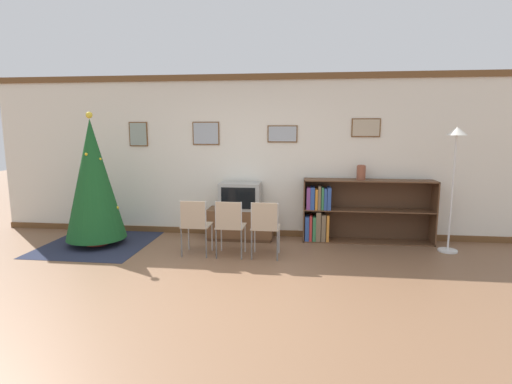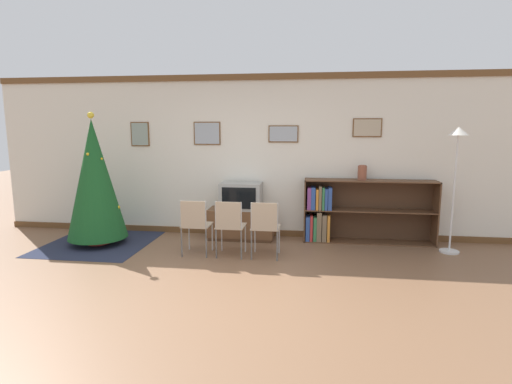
% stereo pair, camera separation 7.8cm
% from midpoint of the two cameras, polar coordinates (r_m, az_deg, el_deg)
% --- Properties ---
extents(ground_plane, '(24.00, 24.00, 0.00)m').
position_cam_midpoint_polar(ground_plane, '(4.55, -5.34, -14.63)').
color(ground_plane, brown).
extents(wall_back, '(8.92, 0.11, 2.70)m').
position_cam_midpoint_polar(wall_back, '(6.77, -0.52, 5.11)').
color(wall_back, silver).
rests_on(wall_back, ground_plane).
extents(area_rug, '(1.60, 1.67, 0.01)m').
position_cam_midpoint_polar(area_rug, '(6.89, -21.22, -6.85)').
color(area_rug, '#23283D').
rests_on(area_rug, ground_plane).
extents(christmas_tree, '(0.91, 0.91, 2.06)m').
position_cam_midpoint_polar(christmas_tree, '(6.69, -21.73, 1.65)').
color(christmas_tree, maroon).
rests_on(christmas_tree, area_rug).
extents(tv_console, '(1.08, 0.47, 0.50)m').
position_cam_midpoint_polar(tv_console, '(6.66, -1.77, -4.55)').
color(tv_console, '#4C311E').
rests_on(tv_console, ground_plane).
extents(television, '(0.67, 0.45, 0.44)m').
position_cam_midpoint_polar(television, '(6.56, -1.79, -0.56)').
color(television, '#9E9E99').
rests_on(television, tv_console).
extents(folding_chair_left, '(0.40, 0.40, 0.82)m').
position_cam_midpoint_polar(folding_chair_left, '(5.80, -8.29, -4.49)').
color(folding_chair_left, tan).
rests_on(folding_chair_left, ground_plane).
extents(folding_chair_center, '(0.40, 0.40, 0.82)m').
position_cam_midpoint_polar(folding_chair_center, '(5.68, -3.38, -4.69)').
color(folding_chair_center, tan).
rests_on(folding_chair_center, ground_plane).
extents(folding_chair_right, '(0.40, 0.40, 0.82)m').
position_cam_midpoint_polar(folding_chair_right, '(5.61, 1.71, -4.86)').
color(folding_chair_right, tan).
rests_on(folding_chair_right, ground_plane).
extents(bookshelf, '(2.06, 0.36, 1.01)m').
position_cam_midpoint_polar(bookshelf, '(6.62, 13.04, -2.85)').
color(bookshelf, brown).
rests_on(bookshelf, ground_plane).
extents(vase, '(0.14, 0.14, 0.23)m').
position_cam_midpoint_polar(vase, '(6.55, 15.27, 2.73)').
color(vase, brown).
rests_on(vase, bookshelf).
extents(standing_lamp, '(0.28, 0.28, 1.85)m').
position_cam_midpoint_polar(standing_lamp, '(6.43, 27.05, 4.47)').
color(standing_lamp, silver).
rests_on(standing_lamp, ground_plane).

